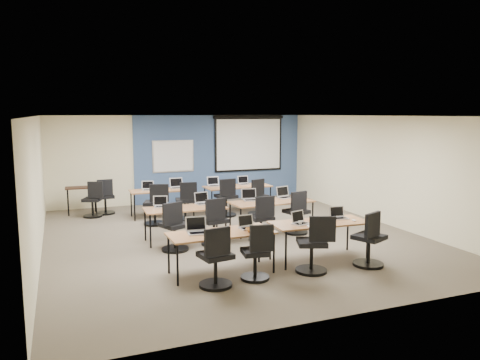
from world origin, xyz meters
name	(u,v)px	position (x,y,z in m)	size (l,w,h in m)	color
floor	(233,236)	(0.00, 0.00, 0.00)	(8.00, 9.00, 0.02)	#6B6354
ceiling	(233,116)	(0.00, 0.00, 2.70)	(8.00, 9.00, 0.02)	white
wall_back	(182,159)	(0.00, 4.50, 1.35)	(8.00, 0.04, 2.70)	beige
wall_front	(350,220)	(0.00, -4.50, 1.35)	(8.00, 0.04, 2.70)	beige
wall_left	(37,188)	(-4.00, 0.00, 1.35)	(0.04, 9.00, 2.70)	beige
wall_right	(381,169)	(4.00, 0.00, 1.35)	(0.04, 9.00, 2.70)	beige
blue_accent_panel	(221,158)	(1.25, 4.47, 1.35)	(5.50, 0.04, 2.70)	#3D5977
whiteboard	(173,156)	(-0.30, 4.43, 1.45)	(1.28, 0.03, 0.98)	silver
projector_screen	(249,140)	(2.20, 4.41, 1.89)	(2.40, 0.10, 1.82)	black
training_table_front_left	(221,235)	(-1.04, -2.23, 0.69)	(1.83, 0.76, 0.73)	olive
training_table_front_right	(319,224)	(0.94, -2.17, 0.69)	(1.85, 0.77, 0.73)	brown
training_table_mid_left	(185,210)	(-1.08, 0.06, 0.68)	(1.76, 0.74, 0.73)	#A86C45
training_table_mid_right	(272,203)	(0.99, 0.08, 0.69)	(1.93, 0.80, 0.73)	brown
training_table_back_left	(162,191)	(-1.04, 2.63, 0.68)	(1.69, 0.71, 0.73)	brown
training_table_back_right	(238,187)	(1.08, 2.51, 0.69)	(1.86, 0.78, 0.73)	#A77742
laptop_0	(197,229)	(-1.44, -2.12, 0.80)	(0.36, 0.30, 0.27)	#A7A6AA
mouse_0	(209,235)	(-1.31, -2.37, 0.74)	(0.06, 0.09, 0.03)	white
task_chair_0	(216,262)	(-1.34, -2.84, 0.42)	(0.54, 0.54, 1.01)	black
laptop_1	(247,225)	(-0.52, -2.12, 0.79)	(0.30, 0.26, 0.23)	#A6A6AD
mouse_1	(263,228)	(-0.28, -2.29, 0.74)	(0.06, 0.10, 0.04)	white
task_chair_1	(257,257)	(-0.60, -2.76, 0.40)	(0.49, 0.49, 0.97)	black
laptop_2	(300,221)	(0.52, -2.17, 0.79)	(0.30, 0.26, 0.23)	#B2B3B9
mouse_2	(317,223)	(0.82, -2.27, 0.74)	(0.06, 0.10, 0.04)	white
task_chair_2	(314,249)	(0.47, -2.79, 0.43)	(0.58, 0.55, 1.03)	black
laptop_3	(339,216)	(1.44, -2.05, 0.79)	(0.30, 0.25, 0.23)	#AEAEB7
mouse_3	(354,221)	(1.58, -2.35, 0.74)	(0.06, 0.10, 0.04)	white
task_chair_3	(370,243)	(1.57, -2.86, 0.43)	(0.60, 0.56, 1.03)	black
laptop_4	(161,204)	(-1.55, 0.33, 0.79)	(0.31, 0.26, 0.24)	silver
mouse_4	(178,207)	(-1.22, 0.16, 0.74)	(0.06, 0.09, 0.03)	white
task_chair_4	(174,231)	(-1.49, -0.64, 0.43)	(0.58, 0.55, 1.03)	black
laptop_5	(203,201)	(-0.60, 0.35, 0.79)	(0.34, 0.29, 0.26)	#B0B0B6
mouse_5	(219,204)	(-0.29, 0.14, 0.74)	(0.07, 0.11, 0.04)	white
task_chair_5	(214,225)	(-0.61, -0.52, 0.42)	(0.55, 0.55, 1.02)	black
laptop_6	(250,197)	(0.57, 0.36, 0.80)	(0.35, 0.30, 0.27)	#B3B3B3
mouse_6	(260,202)	(0.69, 0.04, 0.74)	(0.06, 0.10, 0.03)	white
task_chair_6	(262,222)	(0.45, -0.59, 0.42)	(0.53, 0.53, 1.01)	black
laptop_7	(284,195)	(1.47, 0.37, 0.80)	(0.35, 0.30, 0.27)	#BDBDC0
mouse_7	(297,198)	(1.70, 0.12, 0.74)	(0.06, 0.09, 0.03)	white
task_chair_7	(297,216)	(1.45, -0.33, 0.42)	(0.54, 0.54, 1.02)	black
laptop_8	(148,188)	(-1.40, 2.69, 0.79)	(0.32, 0.27, 0.24)	#B5B5B7
mouse_8	(156,190)	(-1.23, 2.52, 0.74)	(0.05, 0.09, 0.03)	white
task_chair_8	(156,208)	(-1.39, 1.73, 0.44)	(0.59, 0.57, 1.05)	black
laptop_9	(177,186)	(-0.60, 2.75, 0.80)	(0.36, 0.31, 0.27)	#AAABB1
mouse_9	(192,189)	(-0.27, 2.45, 0.74)	(0.06, 0.10, 0.04)	white
task_chair_9	(186,204)	(-0.56, 1.98, 0.42)	(0.54, 0.54, 1.01)	black
laptop_10	(214,184)	(0.46, 2.76, 0.79)	(0.34, 0.29, 0.26)	silver
mouse_10	(229,186)	(0.84, 2.54, 0.74)	(0.06, 0.10, 0.03)	white
task_chair_10	(226,200)	(0.57, 2.03, 0.43)	(0.57, 0.57, 1.04)	black
laptop_11	(244,182)	(1.36, 2.72, 0.79)	(0.31, 0.27, 0.24)	silver
mouse_11	(257,184)	(1.70, 2.57, 0.74)	(0.05, 0.09, 0.03)	white
task_chair_11	(257,200)	(1.42, 1.88, 0.42)	(0.55, 0.53, 1.01)	black
blue_mousepad	(213,235)	(-1.23, -2.33, 0.73)	(0.26, 0.22, 0.01)	navy
snack_bowl	(253,230)	(-0.52, -2.42, 0.77)	(0.32, 0.32, 0.08)	brown
snack_plate	(312,226)	(0.62, -2.42, 0.74)	(0.17, 0.17, 0.01)	white
coffee_cup	(300,223)	(0.47, -2.27, 0.77)	(0.06, 0.06, 0.05)	white
utility_table	(81,191)	(-3.05, 3.77, 0.64)	(0.84, 0.47, 0.75)	black
spare_chair_a	(105,200)	(-2.45, 3.47, 0.41)	(0.51, 0.51, 0.99)	black
spare_chair_b	(93,202)	(-2.78, 3.19, 0.40)	(0.53, 0.50, 0.98)	black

